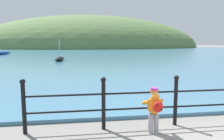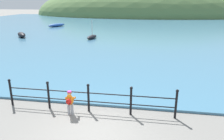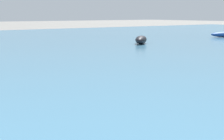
# 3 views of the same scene
# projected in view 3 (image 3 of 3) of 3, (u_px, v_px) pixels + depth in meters

# --- Properties ---
(boat_blue_hull) EXTENTS (2.18, 2.31, 0.60)m
(boat_blue_hull) POSITION_uv_depth(u_px,v_px,m) (141.00, 40.00, 23.03)
(boat_blue_hull) COLOR black
(boat_blue_hull) RESTS_ON water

